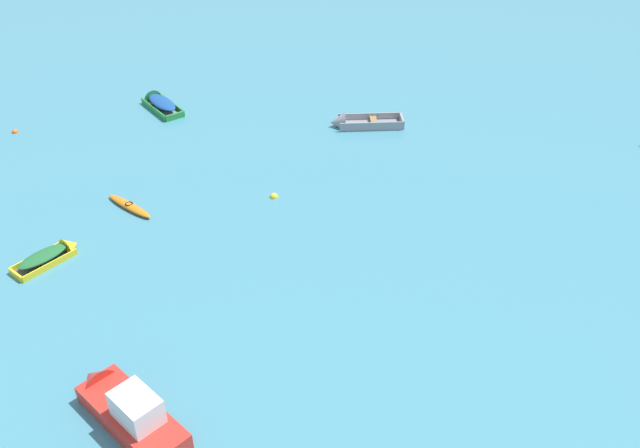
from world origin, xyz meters
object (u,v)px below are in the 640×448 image
mooring_buoy_near_foreground (15,132)px  kayak_orange_distant_center (129,206)px  rowboat_yellow_center (54,254)px  mooring_buoy_between_boats_left (274,197)px  motor_launch_red_cluster_outer (126,408)px  rowboat_grey_far_right (353,123)px  rowboat_green_outer_right (158,102)px

mooring_buoy_near_foreground → kayak_orange_distant_center: bearing=-29.8°
rowboat_yellow_center → mooring_buoy_near_foreground: rowboat_yellow_center is taller
kayak_orange_distant_center → mooring_buoy_between_boats_left: (6.63, 2.72, -0.15)m
mooring_buoy_between_boats_left → mooring_buoy_near_foreground: size_ratio=1.14×
mooring_buoy_near_foreground → mooring_buoy_between_boats_left: bearing=-10.8°
motor_launch_red_cluster_outer → mooring_buoy_near_foreground: bearing=132.2°
kayak_orange_distant_center → rowboat_yellow_center: (-1.39, -4.52, 0.09)m
kayak_orange_distant_center → mooring_buoy_near_foreground: bearing=150.2°
rowboat_grey_far_right → mooring_buoy_between_boats_left: 9.10m
rowboat_green_outer_right → motor_launch_red_cluster_outer: (9.59, -23.36, 0.23)m
rowboat_grey_far_right → mooring_buoy_near_foreground: bearing=-163.9°
rowboat_grey_far_right → rowboat_green_outer_right: size_ratio=1.21×
rowboat_grey_far_right → motor_launch_red_cluster_outer: motor_launch_red_cluster_outer is taller
rowboat_green_outer_right → motor_launch_red_cluster_outer: motor_launch_red_cluster_outer is taller
rowboat_green_outer_right → mooring_buoy_between_boats_left: size_ratio=8.77×
rowboat_grey_far_right → mooring_buoy_near_foreground: size_ratio=12.09×
mooring_buoy_between_boats_left → mooring_buoy_near_foreground: mooring_buoy_between_boats_left is taller
kayak_orange_distant_center → motor_launch_red_cluster_outer: (5.93, -12.00, 0.39)m
rowboat_grey_far_right → kayak_orange_distant_center: bearing=-127.7°
rowboat_yellow_center → mooring_buoy_between_boats_left: bearing=42.1°
motor_launch_red_cluster_outer → rowboat_yellow_center: bearing=134.4°
kayak_orange_distant_center → rowboat_yellow_center: bearing=-107.1°
rowboat_grey_far_right → motor_launch_red_cluster_outer: size_ratio=0.89×
rowboat_grey_far_right → rowboat_green_outer_right: bearing=-179.2°
rowboat_yellow_center → mooring_buoy_near_foreground: (-8.99, 10.47, -0.24)m
rowboat_green_outer_right → rowboat_yellow_center: size_ratio=1.17×
kayak_orange_distant_center → motor_launch_red_cluster_outer: size_ratio=0.60×
rowboat_grey_far_right → motor_launch_red_cluster_outer: (-2.99, -23.53, 0.30)m
kayak_orange_distant_center → mooring_buoy_between_boats_left: 7.16m
mooring_buoy_near_foreground → rowboat_yellow_center: bearing=-49.4°
rowboat_grey_far_right → motor_launch_red_cluster_outer: bearing=-97.2°
rowboat_green_outer_right → mooring_buoy_between_boats_left: (10.29, -8.63, -0.30)m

